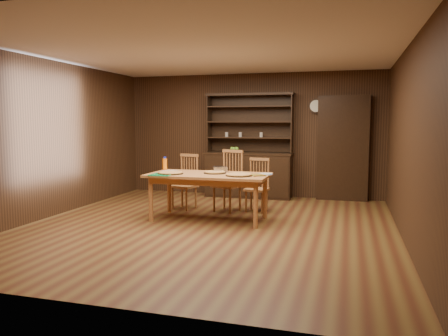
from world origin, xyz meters
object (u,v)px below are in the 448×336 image
(chair_center, at_px, (230,179))
(dining_table, at_px, (209,179))
(chair_left, at_px, (186,180))
(juice_bottle, at_px, (165,164))
(chair_right, at_px, (258,183))
(china_hutch, at_px, (249,169))

(chair_center, bearing_deg, dining_table, -80.16)
(chair_left, relative_size, juice_bottle, 4.19)
(chair_left, height_order, chair_right, chair_left)
(chair_center, distance_m, juice_bottle, 1.18)
(dining_table, xyz_separation_m, chair_right, (0.61, 0.93, -0.17))
(china_hutch, height_order, chair_center, china_hutch)
(juice_bottle, bearing_deg, chair_left, 73.69)
(chair_center, bearing_deg, chair_left, -160.80)
(china_hutch, height_order, chair_left, china_hutch)
(china_hutch, distance_m, dining_table, 2.32)
(chair_right, xyz_separation_m, juice_bottle, (-1.48, -0.70, 0.36))
(chair_left, relative_size, chair_right, 1.06)
(china_hutch, height_order, juice_bottle, china_hutch)
(china_hutch, distance_m, juice_bottle, 2.33)
(chair_center, xyz_separation_m, chair_right, (0.49, 0.11, -0.08))
(dining_table, relative_size, chair_left, 1.94)
(chair_center, height_order, chair_right, chair_center)
(chair_center, height_order, juice_bottle, chair_center)
(china_hutch, relative_size, chair_right, 2.31)
(china_hutch, xyz_separation_m, dining_table, (-0.13, -2.32, 0.08))
(dining_table, xyz_separation_m, chair_center, (0.12, 0.82, -0.10))
(china_hutch, relative_size, dining_table, 1.13)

